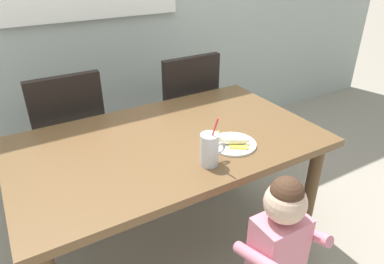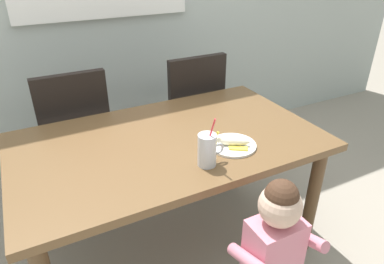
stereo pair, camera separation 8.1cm
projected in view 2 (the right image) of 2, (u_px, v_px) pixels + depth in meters
ground_plane at (173, 244)px, 2.11m from camera, size 24.00×24.00×0.00m
dining_table at (170, 154)px, 1.81m from camera, size 1.54×0.91×0.74m
dining_chair_left at (75, 131)px, 2.25m from camera, size 0.44×0.45×0.96m
dining_chair_right at (190, 109)px, 2.55m from camera, size 0.44×0.44×0.96m
toddler_standing at (274, 244)px, 1.42m from camera, size 0.33×0.24×0.84m
milk_cup at (207, 152)px, 1.52m from camera, size 0.13×0.09×0.25m
snack_plate at (233, 145)px, 1.69m from camera, size 0.23×0.23×0.01m
peeled_banana at (233, 142)px, 1.67m from camera, size 0.17×0.15×0.07m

